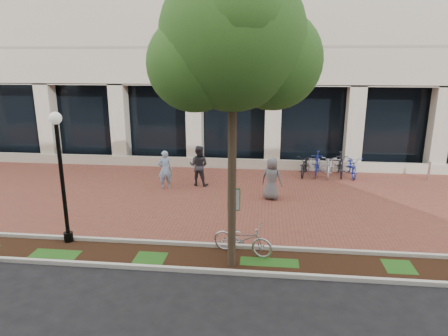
# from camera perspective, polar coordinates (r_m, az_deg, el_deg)

# --- Properties ---
(ground) EXTENTS (120.00, 120.00, 0.00)m
(ground) POSITION_cam_1_polar(r_m,az_deg,el_deg) (16.28, -0.18, -4.16)
(ground) COLOR black
(ground) RESTS_ON ground
(brick_plaza) EXTENTS (40.00, 9.00, 0.01)m
(brick_plaza) POSITION_cam_1_polar(r_m,az_deg,el_deg) (16.28, -0.18, -4.15)
(brick_plaza) COLOR brown
(brick_plaza) RESTS_ON ground
(planting_strip) EXTENTS (40.00, 1.50, 0.01)m
(planting_strip) POSITION_cam_1_polar(r_m,az_deg,el_deg) (11.51, -3.19, -12.78)
(planting_strip) COLOR black
(planting_strip) RESTS_ON ground
(curb_plaza_side) EXTENTS (40.00, 0.12, 0.12)m
(curb_plaza_side) POSITION_cam_1_polar(r_m,az_deg,el_deg) (12.14, -2.61, -10.91)
(curb_plaza_side) COLOR beige
(curb_plaza_side) RESTS_ON ground
(curb_street_side) EXTENTS (40.00, 0.12, 0.12)m
(curb_street_side) POSITION_cam_1_polar(r_m,az_deg,el_deg) (10.83, -3.85, -14.37)
(curb_street_side) COLOR beige
(curb_street_side) RESTS_ON ground
(parking_sign) EXTENTS (0.34, 0.07, 2.25)m
(parking_sign) POSITION_cam_1_polar(r_m,az_deg,el_deg) (10.69, 1.42, -6.52)
(parking_sign) COLOR #163D1E
(parking_sign) RESTS_ON ground
(lamppost) EXTENTS (0.36, 0.36, 3.99)m
(lamppost) POSITION_cam_1_polar(r_m,az_deg,el_deg) (12.62, -22.24, -0.37)
(lamppost) COLOR black
(lamppost) RESTS_ON ground
(street_tree) EXTENTS (4.15, 3.46, 7.64)m
(street_tree) POSITION_cam_1_polar(r_m,az_deg,el_deg) (9.80, 1.60, 16.87)
(street_tree) COLOR #4B3D2B
(street_tree) RESTS_ON ground
(locked_bicycle) EXTENTS (1.89, 1.14, 0.94)m
(locked_bicycle) POSITION_cam_1_polar(r_m,az_deg,el_deg) (11.57, 2.68, -10.04)
(locked_bicycle) COLOR #B8B7BC
(locked_bicycle) RESTS_ON ground
(pedestrian_left) EXTENTS (0.71, 0.58, 1.68)m
(pedestrian_left) POSITION_cam_1_polar(r_m,az_deg,el_deg) (17.31, -8.43, -0.24)
(pedestrian_left) COLOR #86A6C8
(pedestrian_left) RESTS_ON ground
(pedestrian_mid) EXTENTS (0.97, 0.81, 1.79)m
(pedestrian_mid) POSITION_cam_1_polar(r_m,az_deg,el_deg) (17.58, -3.62, 0.33)
(pedestrian_mid) COLOR #2D2C31
(pedestrian_mid) RESTS_ON ground
(pedestrian_right) EXTENTS (0.96, 0.78, 1.71)m
(pedestrian_right) POSITION_cam_1_polar(r_m,az_deg,el_deg) (15.90, 6.82, -1.52)
(pedestrian_right) COLOR #5A5A5E
(pedestrian_right) RESTS_ON ground
(bollard) EXTENTS (0.12, 0.12, 0.94)m
(bollard) POSITION_cam_1_polar(r_m,az_deg,el_deg) (20.67, 27.25, -0.30)
(bollard) COLOR silver
(bollard) RESTS_ON ground
(bike_rack_cluster) EXTENTS (3.11, 2.06, 1.14)m
(bike_rack_cluster) POSITION_cam_1_polar(r_m,az_deg,el_deg) (19.75, 14.72, 0.43)
(bike_rack_cluster) COLOR black
(bike_rack_cluster) RESTS_ON ground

